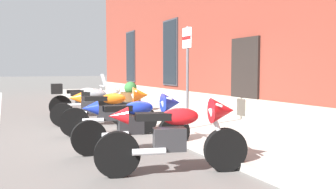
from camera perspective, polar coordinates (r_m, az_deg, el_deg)
The scene contains 9 objects.
ground_plane at distance 7.95m, azimuth -3.21°, elevation -6.32°, with size 140.00×140.00×0.00m, color #565451.
sidewalk at distance 8.57m, azimuth 5.47°, elevation -5.15°, with size 32.99×2.79×0.12m, color gray.
motorcycle_silver_touring at distance 10.74m, azimuth -14.40°, elevation -0.74°, with size 0.62×2.11×1.32m.
motorcycle_grey_naked at distance 8.98m, azimuth -12.51°, elevation -2.03°, with size 0.80×2.04×1.01m.
motorcycle_orange_sport at distance 7.57m, azimuth -9.20°, elevation -2.48°, with size 0.76×2.09×1.07m.
motorcycle_blue_sport at distance 6.04m, azimuth -5.01°, elevation -4.29°, with size 0.62×2.15×1.03m.
motorcycle_red_sport at distance 4.73m, azimuth 1.90°, elevation -6.52°, with size 0.81×2.11×1.06m.
parking_sign at distance 7.59m, azimuth 3.25°, elevation 5.35°, with size 0.36×0.07×2.28m.
barrel_planter at distance 10.93m, azimuth -6.31°, elevation -0.76°, with size 0.68×0.68×0.95m.
Camera 1 is at (7.22, -3.01, 1.45)m, focal length 36.27 mm.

